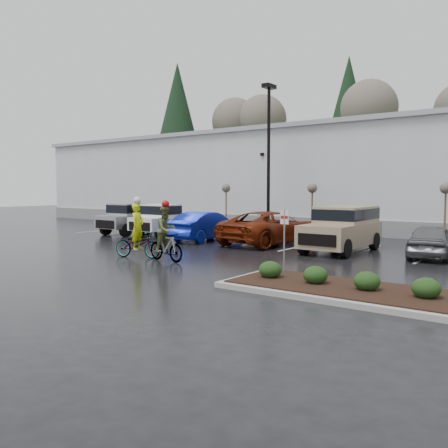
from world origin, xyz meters
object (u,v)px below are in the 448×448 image
Objects in this scene: sapling_east at (446,191)px; fire_lane_sign at (284,234)px; sapling_west at (226,191)px; cyclist_olive at (166,239)px; car_red at (271,228)px; car_blue at (206,226)px; lamppost at (269,143)px; cyclist_hivis at (138,239)px; pickup_white at (171,220)px; sapling_mid at (312,191)px; pickup_silver at (137,218)px; car_grey at (431,241)px; suv_tan at (341,229)px.

sapling_east is 1.45× the size of fire_lane_sign.
sapling_west is 1.32× the size of cyclist_olive.
car_red is at bearing -37.99° from sapling_west.
sapling_west reaches higher than car_blue.
cyclist_hivis is (0.84, -11.75, -4.91)m from lamppost.
pickup_white is at bearing 148.09° from fire_lane_sign.
pickup_silver is at bearing -149.90° from sapling_mid.
car_blue is 11.61m from car_grey.
cyclist_hivis reaches higher than pickup_white.
sapling_west is 0.62× the size of pickup_white.
car_blue is at bearing 16.42° from car_red.
cyclist_olive is at bearing -105.68° from cyclist_hivis.
sapling_east is at bearing 20.66° from pickup_white.
car_red is at bearing 172.13° from suv_tan.
sapling_east reaches higher than car_blue.
cyclist_hivis is at bearing 103.72° from car_blue.
fire_lane_sign is 0.43× the size of suv_tan.
sapling_east is 15.25m from pickup_white.
sapling_west reaches higher than pickup_white.
sapling_mid is at bearing 180.00° from sapling_east.
pickup_white is (-4.18, -4.34, -4.71)m from lamppost.
sapling_east is 6.86m from suv_tan.
fire_lane_sign is 0.42× the size of pickup_silver.
fire_lane_sign is 6.99m from cyclist_hivis.
fire_lane_sign reaches higher than car_red.
sapling_west reaches higher than car_red.
pickup_silver is 5.99m from car_blue.
fire_lane_sign reaches higher than suv_tan.
pickup_silver is at bearing -147.21° from lamppost.
cyclist_hivis is at bearing 96.65° from cyclist_olive.
sapling_mid is (2.50, 1.00, -2.96)m from lamppost.
lamppost is 1.81× the size of suv_tan.
sapling_mid reaches higher than suv_tan.
cyclist_olive is at bearing -37.66° from pickup_silver.
fire_lane_sign is 0.45× the size of car_blue.
sapling_west is 0.66× the size of car_blue.
fire_lane_sign reaches higher than car_blue.
car_grey is (8.10, -5.31, -2.02)m from sapling_mid.
lamppost is 1.90× the size of car_blue.
fire_lane_sign is at bearing 130.17° from car_red.
pickup_white is 1.25× the size of car_grey.
cyclist_hivis is (1.84, -6.79, -0.02)m from car_blue.
cyclist_olive is (2.44, -11.75, -4.81)m from lamppost.
sapling_mid is 0.62× the size of pickup_silver.
lamppost reaches higher than sapling_mid.
car_red is 7.47m from cyclist_olive.
car_blue is 1.91× the size of cyclist_hivis.
sapling_east is 9.15m from car_red.
pickup_silver is 11.88m from cyclist_olive.
sapling_mid is 1.45× the size of fire_lane_sign.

